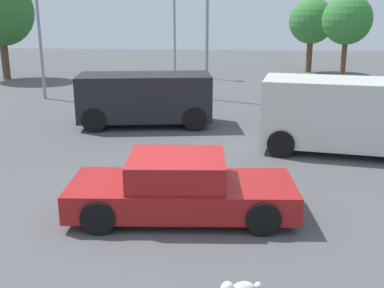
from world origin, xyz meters
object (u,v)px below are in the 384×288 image
(sedan_foreground, at_px, (181,188))
(suv_dark, at_px, (145,97))
(pedestrian, at_px, (314,104))
(van_white, at_px, (350,114))
(light_post_mid, at_px, (174,0))

(sedan_foreground, height_order, suv_dark, suv_dark)
(suv_dark, distance_m, pedestrian, 5.76)
(sedan_foreground, height_order, van_white, van_white)
(suv_dark, bearing_deg, light_post_mid, -96.21)
(van_white, relative_size, light_post_mid, 0.76)
(van_white, height_order, pedestrian, van_white)
(suv_dark, distance_m, light_post_mid, 13.13)
(sedan_foreground, xyz_separation_m, suv_dark, (-2.16, 7.37, 0.43))
(sedan_foreground, height_order, light_post_mid, light_post_mid)
(sedan_foreground, bearing_deg, light_post_mid, 93.30)
(pedestrian, bearing_deg, suv_dark, -170.68)
(suv_dark, height_order, pedestrian, suv_dark)
(sedan_foreground, bearing_deg, van_white, 43.41)
(sedan_foreground, distance_m, suv_dark, 7.69)
(sedan_foreground, distance_m, pedestrian, 7.69)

